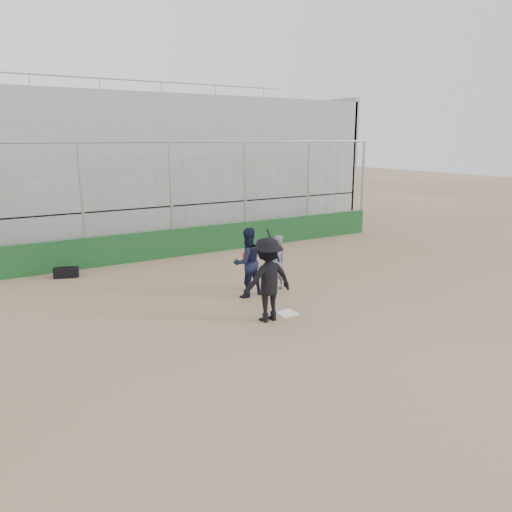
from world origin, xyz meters
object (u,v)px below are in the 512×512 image
umpire (277,265)px  equipment_bag (66,272)px  catcher_crouched (248,274)px  batter_at_plate (267,279)px

umpire → equipment_bag: (-4.72, 4.43, -0.55)m
catcher_crouched → equipment_bag: catcher_crouched is taller
umpire → equipment_bag: 6.50m
batter_at_plate → catcher_crouched: bearing=73.4°
catcher_crouched → umpire: (0.99, 0.07, 0.08)m
catcher_crouched → equipment_bag: size_ratio=1.61×
equipment_bag → catcher_crouched: bearing=-50.3°
catcher_crouched → umpire: umpire is taller
catcher_crouched → equipment_bag: 5.87m
batter_at_plate → equipment_bag: (-3.21, 6.27, -0.83)m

